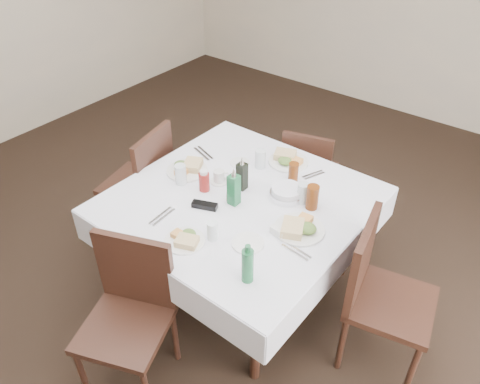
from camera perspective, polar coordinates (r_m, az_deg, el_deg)
The scene contains 33 objects.
ground_plane at distance 3.47m, azimuth -4.80°, elevation -10.89°, with size 7.00×7.00×0.00m, color black.
room_shell at distance 2.50m, azimuth -6.85°, elevation 16.74°, with size 6.04×7.04×2.80m.
dining_table at distance 2.99m, azimuth 0.02°, elevation -1.86°, with size 1.50×1.50×0.76m.
chair_north at distance 3.77m, azimuth 8.28°, elevation 2.77°, with size 0.48×0.48×0.83m.
chair_south at distance 2.68m, azimuth -13.21°, elevation -13.35°, with size 0.57×0.57×0.94m.
chair_east at distance 2.79m, azimuth 16.39°, elevation -11.15°, with size 0.54×0.54×0.97m.
chair_west at distance 3.58m, azimuth -11.58°, elevation 1.64°, with size 0.54×0.54×0.95m.
meal_north at distance 3.29m, azimuth 5.81°, elevation 3.97°, with size 0.28×0.28×0.06m.
meal_south at distance 2.64m, azimuth -6.67°, elevation -5.72°, with size 0.23×0.23×0.05m.
meal_east at distance 2.71m, azimuth 7.22°, elevation -4.35°, with size 0.29×0.29×0.06m.
meal_west at distance 3.20m, azimuth -6.44°, elevation 2.94°, with size 0.28×0.28×0.06m.
side_plate_a at distance 3.27m, azimuth -0.03°, elevation 3.60°, with size 0.14×0.14×0.01m.
side_plate_b at distance 2.62m, azimuth 0.97°, elevation -6.27°, with size 0.18×0.18×0.01m.
water_n at distance 3.20m, azimuth 2.49°, elevation 4.07°, with size 0.07×0.07×0.13m.
water_s at distance 2.62m, azimuth -3.37°, elevation -4.74°, with size 0.06×0.06×0.12m.
water_e at distance 2.90m, azimuth 7.70°, elevation -0.12°, with size 0.07×0.07×0.13m.
water_w at distance 3.06m, azimuth -7.24°, elevation 2.14°, with size 0.07×0.07×0.14m.
iced_tea_a at distance 3.08m, azimuth 6.52°, elevation 2.40°, with size 0.07×0.07×0.14m.
iced_tea_b at distance 2.86m, azimuth 8.81°, elevation -0.63°, with size 0.08×0.08×0.16m.
bread_basket at distance 2.95m, azimuth 5.71°, elevation -0.09°, with size 0.22×0.22×0.07m.
oil_cruet_dark at distance 2.97m, azimuth 0.25°, elevation 2.07°, with size 0.06×0.06×0.24m.
oil_cruet_green at distance 2.84m, azimuth -0.75°, elevation 0.43°, with size 0.06×0.06×0.26m.
ketchup_bottle at distance 2.98m, azimuth -4.40°, elevation 1.35°, with size 0.07×0.07×0.15m.
salt_shaker at distance 2.89m, azimuth -0.94°, elevation -0.64°, with size 0.03×0.03×0.08m.
pepper_shaker at distance 2.90m, azimuth -1.37°, elevation -0.52°, with size 0.03×0.03×0.07m.
coffee_mug at distance 3.07m, azimuth -2.54°, elevation 1.84°, with size 0.12×0.12×0.09m.
sunglasses at distance 2.87m, azimuth -4.33°, elevation -1.64°, with size 0.17×0.11×0.03m.
green_bottle at distance 2.36m, azimuth 0.93°, elevation -8.91°, with size 0.06×0.06×0.24m.
sugar_caddy at distance 2.67m, azimuth 4.76°, elevation -4.77°, with size 0.10×0.07×0.05m.
cutlery_n at distance 3.19m, azimuth 8.95°, elevation 2.06°, with size 0.10×0.17×0.01m.
cutlery_s at distance 2.84m, azimuth -9.48°, elevation -2.96°, with size 0.06×0.20×0.01m.
cutlery_e at distance 2.59m, azimuth 6.87°, elevation -7.20°, with size 0.19×0.07×0.01m.
cutlery_w at distance 3.39m, azimuth -4.49°, elevation 4.71°, with size 0.21×0.11×0.01m.
Camera 1 is at (1.65, -1.68, 2.55)m, focal length 35.00 mm.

